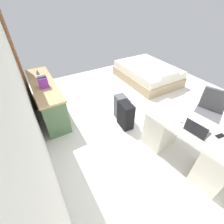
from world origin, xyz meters
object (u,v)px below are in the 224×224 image
(laptop, at_px, (197,130))
(cell_phone_near_laptop, at_px, (220,136))
(credenza, at_px, (48,99))
(figurine_small, at_px, (37,72))
(desk, at_px, (187,143))
(computer_mouse, at_px, (181,121))
(bed, at_px, (147,73))
(office_chair, at_px, (206,116))
(suitcase_spare_grey, at_px, (122,108))
(suitcase_black, at_px, (126,115))

(laptop, relative_size, cell_phone_near_laptop, 2.48)
(credenza, xyz_separation_m, figurine_small, (0.51, 0.00, 0.45))
(desk, height_order, figurine_small, figurine_small)
(desk, bearing_deg, computer_mouse, 24.95)
(credenza, bearing_deg, computer_mouse, -145.03)
(bed, height_order, cell_phone_near_laptop, cell_phone_near_laptop)
(bed, bearing_deg, credenza, 92.82)
(office_chair, height_order, cell_phone_near_laptop, office_chair)
(credenza, height_order, laptop, laptop)
(desk, xyz_separation_m, suitcase_spare_grey, (1.43, 0.33, -0.11))
(desk, height_order, credenza, credenza)
(desk, relative_size, suitcase_black, 2.63)
(office_chair, xyz_separation_m, credenza, (2.20, 2.52, -0.02))
(office_chair, height_order, laptop, laptop)
(cell_phone_near_laptop, bearing_deg, laptop, 56.75)
(laptop, distance_m, cell_phone_near_laptop, 0.32)
(suitcase_black, xyz_separation_m, computer_mouse, (-1.01, -0.31, 0.48))
(figurine_small, bearing_deg, desk, -150.48)
(office_chair, distance_m, suitcase_spare_grey, 1.68)
(office_chair, distance_m, bed, 2.43)
(suitcase_black, xyz_separation_m, laptop, (-1.27, -0.31, 0.51))
(bed, relative_size, cell_phone_near_laptop, 14.05)
(bed, xyz_separation_m, suitcase_black, (-1.42, 1.80, 0.05))
(bed, relative_size, suitcase_black, 3.31)
(desk, relative_size, credenza, 0.84)
(office_chair, bearing_deg, desk, 105.95)
(credenza, height_order, bed, credenza)
(cell_phone_near_laptop, bearing_deg, figurine_small, 38.75)
(office_chair, height_order, computer_mouse, office_chair)
(office_chair, relative_size, credenza, 0.52)
(suitcase_spare_grey, xyz_separation_m, computer_mouse, (-1.25, -0.25, 0.48))
(desk, distance_m, credenza, 2.96)
(credenza, bearing_deg, bed, -87.18)
(desk, bearing_deg, credenza, 34.32)
(laptop, distance_m, figurine_small, 3.43)
(suitcase_spare_grey, distance_m, computer_mouse, 1.37)
(desk, height_order, computer_mouse, computer_mouse)
(office_chair, height_order, figurine_small, office_chair)
(suitcase_spare_grey, relative_size, figurine_small, 5.12)
(bed, height_order, suitcase_spare_grey, bed)
(bed, xyz_separation_m, computer_mouse, (-2.42, 1.49, 0.52))
(suitcase_spare_grey, distance_m, laptop, 1.62)
(desk, height_order, bed, desk)
(cell_phone_near_laptop, bearing_deg, credenza, 43.01)
(bed, height_order, computer_mouse, computer_mouse)
(desk, relative_size, figurine_small, 13.78)
(credenza, bearing_deg, figurine_small, 0.17)
(credenza, relative_size, computer_mouse, 18.00)
(bed, relative_size, suitcase_spare_grey, 3.39)
(desk, height_order, suitcase_spare_grey, desk)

